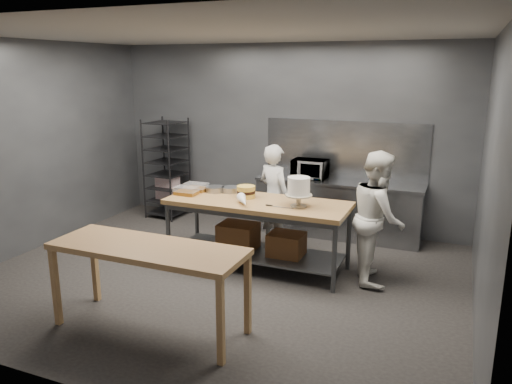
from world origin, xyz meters
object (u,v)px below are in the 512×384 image
Objects in this scene: chef_right at (378,217)px; frosted_cake_stand at (299,188)px; near_counter at (148,254)px; microwave at (310,169)px; chef_behind at (274,197)px; work_table at (258,226)px; speed_rack at (167,169)px; layer_cake at (246,192)px.

chef_right is 4.36× the size of frosted_cake_stand.
microwave is (0.58, 3.60, 0.24)m from near_counter.
microwave is (0.28, 0.86, 0.28)m from chef_behind.
chef_right is 1.99m from microwave.
work_table is 1.37× the size of speed_rack.
chef_behind is at bearing -18.43° from speed_rack.
microwave is at bearing -83.43° from chef_behind.
near_counter is 3.69× the size of microwave.
frosted_cake_stand reaches higher than layer_cake.
speed_rack reaches higher than layer_cake.
near_counter is 3.66m from microwave.
frosted_cake_stand reaches higher than near_counter.
near_counter is at bearing -99.21° from microwave.
work_table is 1.20× the size of near_counter.
chef_right reaches higher than layer_cake.
layer_cake is at bearing -34.17° from speed_rack.
chef_right is at bearing 14.81° from frosted_cake_stand.
near_counter is 1.29× the size of chef_behind.
speed_rack reaches higher than chef_right.
frosted_cake_stand is (0.58, -0.07, 0.59)m from work_table.
speed_rack reaches higher than chef_behind.
speed_rack is 3.23× the size of microwave.
microwave is (-1.32, 1.48, 0.23)m from chef_right.
chef_right is (1.53, 0.18, 0.25)m from work_table.
microwave is 1.62m from layer_cake.
chef_behind is (2.33, -0.78, -0.08)m from speed_rack.
frosted_cake_stand is at bearing 62.93° from near_counter.
chef_behind is (0.31, 2.74, -0.04)m from near_counter.
speed_rack is 2.62m from microwave.
microwave reaches higher than work_table.
microwave reaches higher than layer_cake.
work_table is at bearing 172.88° from frosted_cake_stand.
layer_cake is (-0.20, 0.08, 0.43)m from work_table.
speed_rack is at bearing 55.23° from chef_right.
work_table is at bearing -97.15° from microwave.
work_table is 1.46× the size of chef_right.
near_counter is 1.14× the size of speed_rack.
near_counter is 4.06m from speed_rack.
frosted_cake_stand is at bearing -11.24° from layer_cake.
speed_rack is 3.42m from frosted_cake_stand.
near_counter is 1.21× the size of chef_right.
near_counter is at bearing -100.95° from work_table.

